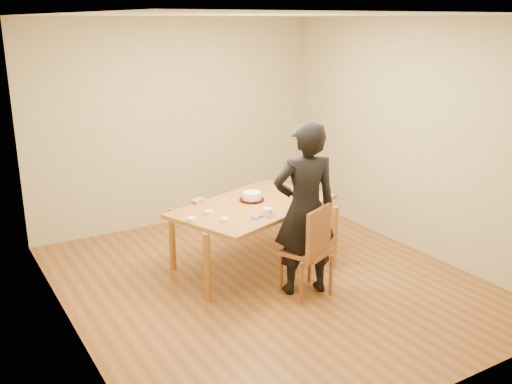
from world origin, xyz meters
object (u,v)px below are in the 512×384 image
cake_plate (252,200)px  cake (252,196)px  dining_table (254,206)px  dining_chair (306,251)px  person (305,209)px

cake_plate → cake: size_ratio=1.32×
dining_table → cake: (0.04, 0.11, 0.08)m
dining_chair → cake_plate: size_ratio=1.50×
person → cake_plate: bearing=-66.5°
dining_table → dining_chair: 0.84m
cake_plate → cake: (-0.00, 0.00, 0.04)m
dining_table → cake_plate: bearing=48.9°
cake → person: size_ratio=0.12×
cake → person: bearing=-82.9°
dining_table → cake_plate: cake_plate is taller
dining_chair → person: (0.00, 0.05, 0.43)m
dining_table → dining_chair: (0.15, -0.78, -0.28)m
cake_plate → person: size_ratio=0.16×
dining_table → person: (0.15, -0.73, 0.15)m
dining_chair → cake_plate: bearing=72.9°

